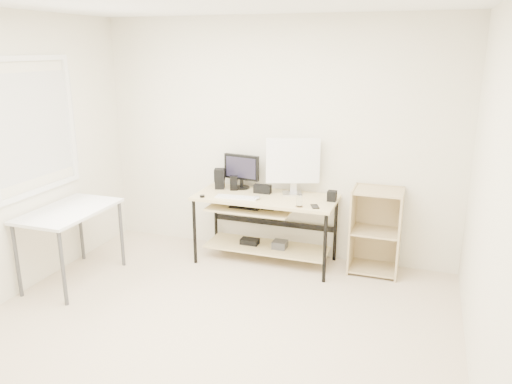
{
  "coord_description": "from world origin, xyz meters",
  "views": [
    {
      "loc": [
        1.56,
        -3.17,
        2.27
      ],
      "look_at": [
        0.01,
        1.3,
        0.9
      ],
      "focal_mm": 35.0,
      "sensor_mm": 36.0,
      "label": 1
    }
  ],
  "objects_px": {
    "side_table": "(69,217)",
    "shelf_unit": "(376,230)",
    "black_monitor": "(242,169)",
    "desk": "(263,215)",
    "audio_controller": "(234,183)",
    "white_imac": "(293,162)"
  },
  "relations": [
    {
      "from": "side_table",
      "to": "white_imac",
      "type": "xyz_separation_m",
      "value": [
        1.93,
        1.22,
        0.43
      ]
    },
    {
      "from": "shelf_unit",
      "to": "black_monitor",
      "type": "height_order",
      "value": "black_monitor"
    },
    {
      "from": "black_monitor",
      "to": "audio_controller",
      "type": "height_order",
      "value": "black_monitor"
    },
    {
      "from": "desk",
      "to": "audio_controller",
      "type": "xyz_separation_m",
      "value": [
        -0.38,
        0.1,
        0.29
      ]
    },
    {
      "from": "white_imac",
      "to": "audio_controller",
      "type": "xyz_separation_m",
      "value": [
        -0.65,
        -0.06,
        -0.27
      ]
    },
    {
      "from": "black_monitor",
      "to": "audio_controller",
      "type": "bearing_deg",
      "value": -108.87
    },
    {
      "from": "side_table",
      "to": "white_imac",
      "type": "bearing_deg",
      "value": 32.37
    },
    {
      "from": "desk",
      "to": "side_table",
      "type": "height_order",
      "value": "same"
    },
    {
      "from": "shelf_unit",
      "to": "audio_controller",
      "type": "height_order",
      "value": "audio_controller"
    },
    {
      "from": "shelf_unit",
      "to": "audio_controller",
      "type": "xyz_separation_m",
      "value": [
        -1.55,
        -0.06,
        0.38
      ]
    },
    {
      "from": "shelf_unit",
      "to": "white_imac",
      "type": "distance_m",
      "value": 1.11
    },
    {
      "from": "desk",
      "to": "white_imac",
      "type": "bearing_deg",
      "value": 30.58
    },
    {
      "from": "white_imac",
      "to": "desk",
      "type": "bearing_deg",
      "value": -167.85
    },
    {
      "from": "black_monitor",
      "to": "side_table",
      "type": "bearing_deg",
      "value": -127.96
    },
    {
      "from": "black_monitor",
      "to": "white_imac",
      "type": "bearing_deg",
      "value": 4.51
    },
    {
      "from": "desk",
      "to": "side_table",
      "type": "distance_m",
      "value": 1.97
    },
    {
      "from": "side_table",
      "to": "shelf_unit",
      "type": "height_order",
      "value": "shelf_unit"
    },
    {
      "from": "shelf_unit",
      "to": "desk",
      "type": "bearing_deg",
      "value": -172.23
    },
    {
      "from": "desk",
      "to": "white_imac",
      "type": "xyz_separation_m",
      "value": [
        0.27,
        0.16,
        0.56
      ]
    },
    {
      "from": "side_table",
      "to": "black_monitor",
      "type": "xyz_separation_m",
      "value": [
        1.33,
        1.26,
        0.3
      ]
    },
    {
      "from": "desk",
      "to": "audio_controller",
      "type": "height_order",
      "value": "audio_controller"
    },
    {
      "from": "side_table",
      "to": "black_monitor",
      "type": "bearing_deg",
      "value": 43.51
    }
  ]
}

